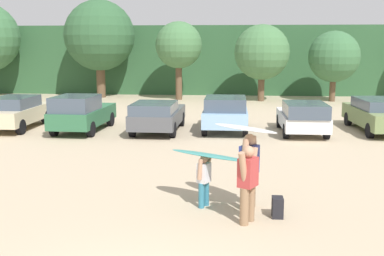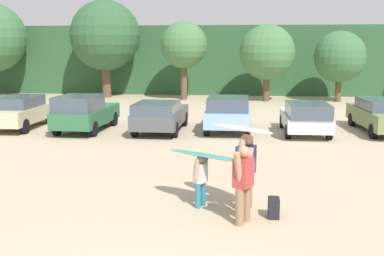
% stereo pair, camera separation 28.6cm
% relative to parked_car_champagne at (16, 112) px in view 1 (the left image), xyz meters
% --- Properties ---
extents(hillside_ridge, '(108.00, 12.00, 5.17)m').
position_rel_parked_car_champagne_xyz_m(hillside_ridge, '(8.26, 21.23, 1.80)').
color(hillside_ridge, '#2D5633').
rests_on(hillside_ridge, ground_plane).
extents(tree_center, '(4.98, 4.98, 6.89)m').
position_rel_parked_car_champagne_xyz_m(tree_center, '(0.29, 13.22, 3.59)').
color(tree_center, brown).
rests_on(tree_center, ground_plane).
extents(tree_left, '(3.18, 3.18, 5.32)m').
position_rel_parked_car_champagne_xyz_m(tree_left, '(6.04, 12.22, 2.91)').
color(tree_left, brown).
rests_on(tree_left, ground_plane).
extents(tree_center_left, '(3.67, 3.67, 5.10)m').
position_rel_parked_car_champagne_xyz_m(tree_center_left, '(11.65, 11.81, 2.46)').
color(tree_center_left, brown).
rests_on(tree_center_left, ground_plane).
extents(tree_far_right, '(3.38, 3.38, 4.67)m').
position_rel_parked_car_champagne_xyz_m(tree_far_right, '(16.39, 12.00, 2.18)').
color(tree_far_right, brown).
rests_on(tree_far_right, ground_plane).
extents(parked_car_champagne, '(1.77, 4.21, 1.47)m').
position_rel_parked_car_champagne_xyz_m(parked_car_champagne, '(0.00, 0.00, 0.00)').
color(parked_car_champagne, beige).
rests_on(parked_car_champagne, ground_plane).
extents(parked_car_forest_green, '(1.96, 4.23, 1.64)m').
position_rel_parked_car_champagne_xyz_m(parked_car_forest_green, '(3.16, -0.50, 0.06)').
color(parked_car_forest_green, '#2D6642').
rests_on(parked_car_forest_green, ground_plane).
extents(parked_car_dark_gray, '(1.98, 4.35, 1.38)m').
position_rel_parked_car_champagne_xyz_m(parked_car_dark_gray, '(6.47, -0.32, -0.04)').
color(parked_car_dark_gray, '#4C4F54').
rests_on(parked_car_dark_gray, ground_plane).
extents(parked_car_sky_blue, '(1.92, 4.15, 1.54)m').
position_rel_parked_car_champagne_xyz_m(parked_car_sky_blue, '(9.41, 0.20, 0.04)').
color(parked_car_sky_blue, '#84ADD1').
rests_on(parked_car_sky_blue, ground_plane).
extents(parked_car_white, '(1.84, 4.06, 1.40)m').
position_rel_parked_car_champagne_xyz_m(parked_car_white, '(12.69, -0.30, -0.03)').
color(parked_car_white, white).
rests_on(parked_car_white, ground_plane).
extents(parked_car_olive_green, '(2.14, 4.81, 1.44)m').
position_rel_parked_car_champagne_xyz_m(parked_car_olive_green, '(16.09, 0.61, -0.00)').
color(parked_car_olive_green, '#6B7F4C').
rests_on(parked_car_olive_green, ground_plane).
extents(person_adult, '(0.49, 0.73, 1.77)m').
position_rel_parked_car_champagne_xyz_m(person_adult, '(10.09, -9.95, 0.22)').
color(person_adult, '#8C6B4C').
rests_on(person_adult, ground_plane).
extents(person_child, '(0.36, 0.54, 1.24)m').
position_rel_parked_car_champagne_xyz_m(person_child, '(9.05, -9.91, -0.08)').
color(person_child, teal).
rests_on(person_child, ground_plane).
extents(person_companion, '(0.48, 0.74, 1.69)m').
position_rel_parked_car_champagne_xyz_m(person_companion, '(10.03, -10.87, 0.17)').
color(person_companion, '#8C6B4C').
rests_on(person_companion, ground_plane).
extents(surfboard_white, '(1.69, 1.60, 0.10)m').
position_rel_parked_car_champagne_xyz_m(surfboard_white, '(9.97, -9.87, 1.10)').
color(surfboard_white, white).
extents(surfboard_teal, '(2.17, 1.65, 0.16)m').
position_rel_parked_car_champagne_xyz_m(surfboard_teal, '(9.17, -9.83, 0.44)').
color(surfboard_teal, teal).
extents(backpack_dropped, '(0.24, 0.34, 0.45)m').
position_rel_parked_car_champagne_xyz_m(backpack_dropped, '(10.71, -10.46, -0.56)').
color(backpack_dropped, black).
rests_on(backpack_dropped, ground_plane).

